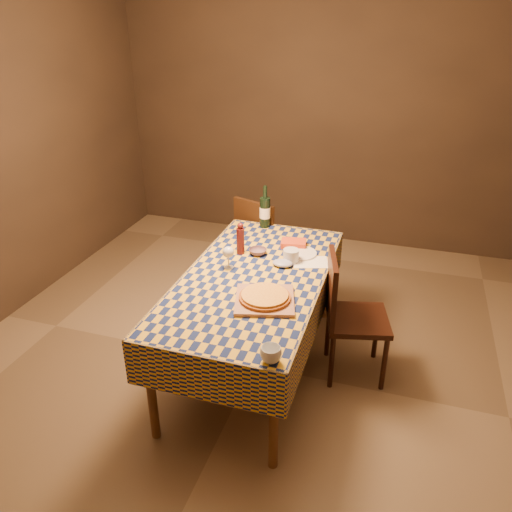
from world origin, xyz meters
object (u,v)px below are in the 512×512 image
cutting_board (265,300)px  white_plate (300,253)px  dining_table (254,286)px  wine_bottle (265,212)px  chair_right (346,311)px  bowl (258,252)px  chair_far (262,241)px  pizza (265,296)px

cutting_board → white_plate: 0.72m
dining_table → wine_bottle: bearing=101.6°
wine_bottle → chair_right: 1.13m
bowl → chair_right: chair_right is taller
bowl → chair_far: 0.82m
bowl → white_plate: size_ratio=0.52×
cutting_board → bowl: bowl is taller
dining_table → white_plate: white_plate is taller
dining_table → cutting_board: bearing=-60.6°
dining_table → white_plate: (0.22, 0.43, 0.08)m
pizza → wine_bottle: (-0.34, 1.14, 0.09)m
pizza → white_plate: pizza is taller
bowl → pizza: bearing=-69.0°
bowl → wine_bottle: wine_bottle is taller
bowl → wine_bottle: size_ratio=0.37×
white_plate → wine_bottle: bearing=133.2°
cutting_board → bowl: bearing=111.0°
dining_table → pizza: (0.16, -0.29, 0.11)m
dining_table → cutting_board: (0.16, -0.29, 0.09)m
bowl → cutting_board: bearing=-69.0°
cutting_board → pizza: size_ratio=1.03×
wine_bottle → chair_right: size_ratio=0.38×
cutting_board → white_plate: bearing=85.3°
bowl → chair_right: (0.70, -0.18, -0.27)m
bowl → chair_far: chair_far is taller
wine_bottle → bowl: bearing=-79.1°
pizza → chair_right: (0.46, 0.44, -0.29)m
chair_far → chair_right: size_ratio=1.00×
cutting_board → white_plate: cutting_board is taller
pizza → chair_far: (-0.43, 1.37, -0.29)m
bowl → white_plate: bowl is taller
pizza → chair_far: size_ratio=0.38×
chair_far → chair_right: (0.90, -0.93, 0.00)m
white_plate → bowl: bearing=-162.4°
dining_table → chair_right: bearing=13.3°
cutting_board → chair_far: (-0.43, 1.37, -0.26)m
chair_far → chair_right: same height
bowl → white_plate: bearing=17.6°
dining_table → chair_far: bearing=104.0°
white_plate → pizza: bearing=-94.7°
bowl → chair_right: 0.78m
bowl → chair_far: size_ratio=0.14×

